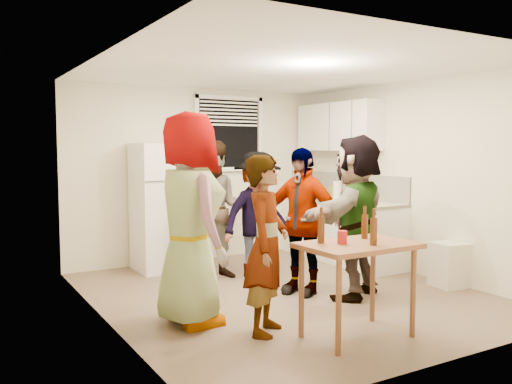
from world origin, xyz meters
TOP-DOWN VIEW (x-y plane):
  - room at (0.00, 0.00)m, footprint 4.00×4.50m
  - window at (0.45, 2.21)m, footprint 1.12×0.10m
  - refrigerator at (-0.75, 1.88)m, footprint 0.70×0.70m
  - counter_lower at (1.70, 1.15)m, footprint 0.60×2.20m
  - countertop at (1.70, 1.15)m, footprint 0.64×2.22m
  - backsplash at (1.99, 1.15)m, footprint 0.03×2.20m
  - upper_cabinets at (1.83, 1.35)m, footprint 0.34×1.60m
  - kettle at (1.65, 1.50)m, footprint 0.24×0.20m
  - paper_towel at (1.68, 1.18)m, footprint 0.12×0.12m
  - wine_bottle at (1.75, 2.08)m, footprint 0.08×0.08m
  - beer_bottle_counter at (1.60, 0.85)m, footprint 0.06×0.06m
  - blue_cup at (1.62, 0.53)m, footprint 0.09×0.09m
  - picture_frame at (1.92, 1.57)m, footprint 0.02×0.17m
  - trash_bin at (1.85, -0.72)m, footprint 0.40×0.40m
  - serving_table at (-0.23, -1.47)m, footprint 0.99×0.66m
  - beer_bottle_table at (-0.03, -1.33)m, footprint 0.06×0.06m
  - red_cup at (-0.37, -1.44)m, footprint 0.08×0.08m
  - guest_grey at (-1.33, -0.40)m, footprint 2.00×1.01m
  - guest_stripe at (-0.85, -0.98)m, footprint 1.53×1.52m
  - guest_back_left at (-0.33, 1.07)m, footprint 1.53×1.92m
  - guest_back_right at (0.12, 0.83)m, footprint 1.24×1.72m
  - guest_black at (0.17, -0.06)m, footprint 1.90×1.56m
  - guest_orange at (0.61, -0.48)m, footprint 2.29×2.34m

SIDE VIEW (x-z plane):
  - room at x=0.00m, z-range -1.25..1.25m
  - serving_table at x=-0.23m, z-range -0.41..0.41m
  - guest_grey at x=-1.33m, z-range -0.31..0.31m
  - guest_stripe at x=-0.85m, z-range -0.19..0.19m
  - guest_back_left at x=-0.33m, z-range -0.33..0.33m
  - guest_back_right at x=0.12m, z-range -0.30..0.30m
  - guest_black at x=0.17m, z-range -0.20..0.20m
  - guest_orange at x=0.61m, z-range -0.26..0.26m
  - trash_bin at x=1.85m, z-range -0.01..0.51m
  - counter_lower at x=1.70m, z-range 0.00..0.86m
  - beer_bottle_table at x=-0.03m, z-range 0.72..0.94m
  - red_cup at x=-0.37m, z-range 0.77..0.88m
  - refrigerator at x=-0.75m, z-range 0.00..1.70m
  - countertop at x=1.70m, z-range 0.86..0.90m
  - paper_towel at x=1.68m, z-range 0.77..1.03m
  - kettle at x=1.65m, z-range 0.81..0.99m
  - wine_bottle at x=1.75m, z-range 0.74..1.06m
  - beer_bottle_counter at x=1.60m, z-range 0.78..1.02m
  - blue_cup at x=1.62m, z-range 0.84..0.96m
  - picture_frame at x=1.92m, z-range 0.90..1.04m
  - backsplash at x=1.99m, z-range 0.90..1.26m
  - window at x=0.45m, z-range 1.32..2.38m
  - upper_cabinets at x=1.83m, z-range 1.60..2.30m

